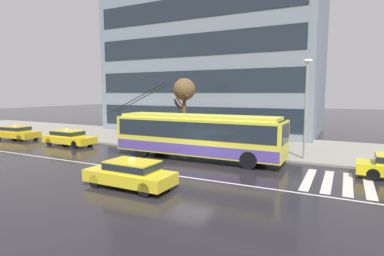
{
  "coord_description": "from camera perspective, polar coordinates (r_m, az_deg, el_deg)",
  "views": [
    {
      "loc": [
        7.77,
        -14.96,
        4.38
      ],
      "look_at": [
        -1.3,
        2.97,
        2.07
      ],
      "focal_mm": 28.62,
      "sensor_mm": 36.0,
      "label": 1
    }
  ],
  "objects": [
    {
      "name": "crosswalk_stripe_center",
      "position": [
        16.88,
        27.05,
        -9.19
      ],
      "size": [
        0.44,
        4.4,
        0.01
      ],
      "primitive_type": "cube",
      "color": "beige",
      "rests_on": "ground_plane"
    },
    {
      "name": "taxi_far_behind",
      "position": [
        33.33,
        -29.91,
        -0.66
      ],
      "size": [
        4.52,
        2.01,
        1.39
      ],
      "color": "gold",
      "rests_on": "ground_plane"
    },
    {
      "name": "trolleybus",
      "position": [
        20.24,
        1.0,
        -1.28
      ],
      "size": [
        12.77,
        2.61,
        5.09
      ],
      "color": "yellow",
      "rests_on": "ground_plane"
    },
    {
      "name": "street_lamp",
      "position": [
        20.84,
        20.5,
        4.89
      ],
      "size": [
        0.6,
        0.32,
        6.36
      ],
      "color": "gray",
      "rests_on": "sidewalk_slab"
    },
    {
      "name": "crosswalk_stripe_edge_near",
      "position": [
        16.95,
        20.89,
        -8.84
      ],
      "size": [
        0.44,
        4.4,
        0.01
      ],
      "primitive_type": "cube",
      "color": "beige",
      "rests_on": "ground_plane"
    },
    {
      "name": "taxi_oncoming_near",
      "position": [
        14.61,
        -11.34,
        -8.15
      ],
      "size": [
        4.31,
        1.81,
        1.39
      ],
      "color": "yellow",
      "rests_on": "ground_plane"
    },
    {
      "name": "street_tree_bare",
      "position": [
        25.84,
        -1.45,
        6.89
      ],
      "size": [
        1.95,
        1.87,
        5.48
      ],
      "color": "brown",
      "rests_on": "sidewalk_slab"
    },
    {
      "name": "pedestrian_waiting_by_pole",
      "position": [
        25.31,
        -3.43,
        -0.95
      ],
      "size": [
        0.47,
        0.47,
        1.6
      ],
      "color": "brown",
      "rests_on": "sidewalk_slab"
    },
    {
      "name": "sidewalk_slab",
      "position": [
        26.2,
        9.23,
        -3.0
      ],
      "size": [
        80.0,
        10.0,
        0.14
      ],
      "primitive_type": "cube",
      "color": "gray",
      "rests_on": "ground_plane"
    },
    {
      "name": "taxi_queued_behind_bus",
      "position": [
        27.66,
        -22.0,
        -1.56
      ],
      "size": [
        4.71,
        1.89,
        1.39
      ],
      "color": "yellow",
      "rests_on": "ground_plane"
    },
    {
      "name": "crosswalk_stripe_inner_a",
      "position": [
        16.89,
        23.97,
        -9.03
      ],
      "size": [
        0.44,
        4.4,
        0.01
      ],
      "primitive_type": "cube",
      "color": "beige",
      "rests_on": "ground_plane"
    },
    {
      "name": "ground_plane",
      "position": [
        17.42,
        -0.6,
        -8.01
      ],
      "size": [
        160.0,
        160.0,
        0.0
      ],
      "primitive_type": "plane",
      "color": "black"
    },
    {
      "name": "crosswalk_stripe_inner_b",
      "position": [
        16.92,
        30.14,
        -9.33
      ],
      "size": [
        0.44,
        4.4,
        0.01
      ],
      "primitive_type": "cube",
      "color": "beige",
      "rests_on": "ground_plane"
    },
    {
      "name": "lane_centre_line",
      "position": [
        16.4,
        -2.55,
        -8.93
      ],
      "size": [
        72.0,
        0.14,
        0.01
      ],
      "primitive_type": "cube",
      "color": "silver",
      "rests_on": "ground_plane"
    },
    {
      "name": "office_tower_corner_left",
      "position": [
        37.74,
        4.73,
        16.52
      ],
      "size": [
        23.52,
        14.45,
        21.83
      ],
      "color": "gray",
      "rests_on": "ground_plane"
    },
    {
      "name": "pedestrian_approaching_curb",
      "position": [
        24.18,
        -0.25,
        0.31
      ],
      "size": [
        1.41,
        1.41,
        1.97
      ],
      "color": "#282522",
      "rests_on": "sidewalk_slab"
    },
    {
      "name": "pedestrian_at_shelter",
      "position": [
        22.57,
        16.21,
        -0.34
      ],
      "size": [
        1.51,
        1.51,
        1.99
      ],
      "color": "#455445",
      "rests_on": "sidewalk_slab"
    },
    {
      "name": "pedestrian_walking_past",
      "position": [
        23.95,
        -4.58,
        -1.39
      ],
      "size": [
        0.41,
        0.41,
        1.6
      ],
      "color": "navy",
      "rests_on": "sidewalk_slab"
    }
  ]
}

